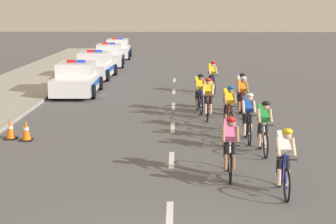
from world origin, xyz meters
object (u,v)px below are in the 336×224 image
at_px(cyclist_sixth, 208,98).
at_px(cyclist_tenth, 212,77).
at_px(cyclist_ninth, 241,91).
at_px(traffic_cone_near, 10,129).
at_px(police_car_nearest, 77,80).
at_px(police_car_furthest, 118,49).
at_px(cyclist_eighth, 200,92).
at_px(traffic_cone_mid, 26,131).
at_px(cyclist_fourth, 248,116).
at_px(cyclist_third, 264,126).
at_px(police_car_second, 95,66).
at_px(police_car_third, 109,56).
at_px(cyclist_lead, 284,159).
at_px(cyclist_seventh, 242,95).
at_px(cyclist_fifth, 229,107).
at_px(cyclist_second, 230,145).

height_order(cyclist_sixth, cyclist_tenth, same).
relative_size(cyclist_ninth, traffic_cone_near, 2.69).
height_order(police_car_nearest, police_car_furthest, same).
relative_size(cyclist_eighth, police_car_furthest, 0.39).
bearing_deg(cyclist_ninth, traffic_cone_mid, -145.50).
xyz_separation_m(cyclist_fourth, traffic_cone_mid, (-6.65, 0.05, -0.48)).
relative_size(cyclist_third, police_car_second, 0.38).
bearing_deg(cyclist_tenth, police_car_third, 117.52).
xyz_separation_m(cyclist_tenth, police_car_furthest, (-6.21, 17.62, -0.11)).
bearing_deg(police_car_furthest, traffic_cone_near, -91.06).
bearing_deg(cyclist_eighth, police_car_nearest, 140.71).
height_order(cyclist_fourth, traffic_cone_mid, cyclist_fourth).
bearing_deg(cyclist_ninth, cyclist_fourth, -94.19).
distance_m(cyclist_lead, cyclist_tenth, 14.13).
height_order(cyclist_ninth, police_car_third, police_car_third).
bearing_deg(traffic_cone_near, cyclist_tenth, 53.76).
relative_size(cyclist_fourth, police_car_furthest, 0.39).
relative_size(cyclist_lead, cyclist_seventh, 1.00).
bearing_deg(cyclist_fourth, cyclist_fifth, 106.07).
distance_m(cyclist_fifth, cyclist_seventh, 2.49).
bearing_deg(traffic_cone_mid, police_car_furthest, 90.09).
distance_m(cyclist_ninth, police_car_second, 12.20).
bearing_deg(cyclist_lead, cyclist_fourth, 92.20).
bearing_deg(cyclist_eighth, police_car_second, 117.98).
height_order(cyclist_second, traffic_cone_mid, cyclist_second).
relative_size(cyclist_second, cyclist_sixth, 1.00).
height_order(cyclist_second, cyclist_fifth, same).
bearing_deg(cyclist_fifth, police_car_furthest, 103.79).
bearing_deg(police_car_furthest, police_car_third, -89.99).
relative_size(cyclist_seventh, police_car_furthest, 0.39).
bearing_deg(police_car_nearest, cyclist_fourth, -53.45).
bearing_deg(cyclist_second, traffic_cone_near, 149.13).
height_order(cyclist_lead, police_car_furthest, police_car_furthest).
distance_m(cyclist_second, traffic_cone_mid, 6.82).
xyz_separation_m(police_car_third, traffic_cone_mid, (0.04, -21.26, -0.37)).
xyz_separation_m(cyclist_ninth, traffic_cone_mid, (-7.01, -4.82, -0.48)).
xyz_separation_m(cyclist_seventh, cyclist_eighth, (-1.53, 0.69, 0.00)).
distance_m(cyclist_ninth, cyclist_tenth, 4.60).
bearing_deg(cyclist_ninth, cyclist_third, -90.93).
relative_size(cyclist_second, cyclist_seventh, 1.00).
xyz_separation_m(cyclist_lead, cyclist_eighth, (-1.44, 9.30, 0.00)).
xyz_separation_m(cyclist_fourth, cyclist_sixth, (-0.99, 3.40, 0.00)).
xyz_separation_m(cyclist_lead, cyclist_ninth, (0.18, 9.59, 0.00)).
bearing_deg(police_car_nearest, traffic_cone_near, -93.22).
height_order(cyclist_seventh, cyclist_ninth, same).
height_order(cyclist_fifth, traffic_cone_near, cyclist_fifth).
xyz_separation_m(cyclist_lead, police_car_third, (-6.87, 26.03, -0.11)).
bearing_deg(cyclist_tenth, cyclist_second, -91.69).
distance_m(cyclist_second, cyclist_seventh, 7.50).
distance_m(cyclist_sixth, cyclist_ninth, 2.00).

